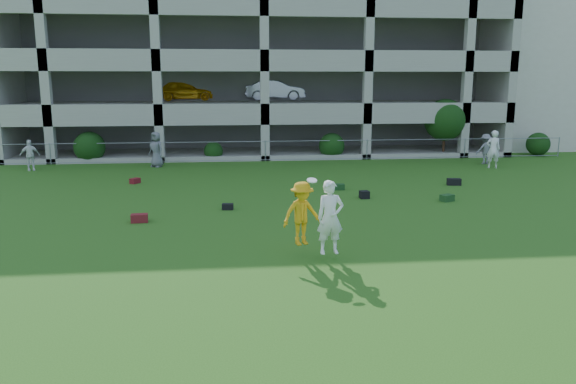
{
  "coord_description": "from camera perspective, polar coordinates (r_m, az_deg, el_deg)",
  "views": [
    {
      "loc": [
        -2.14,
        -13.22,
        4.71
      ],
      "look_at": [
        -0.4,
        3.0,
        1.4
      ],
      "focal_mm": 35.0,
      "sensor_mm": 36.0,
      "label": 1
    }
  ],
  "objects": [
    {
      "name": "bystander_c",
      "position": [
        31.16,
        -13.25,
        4.23
      ],
      "size": [
        1.1,
        1.05,
        1.9
      ],
      "primitive_type": "imported",
      "rotation": [
        0.0,
        0.0,
        -0.67
      ],
      "color": "slate",
      "rests_on": "ground"
    },
    {
      "name": "bystander_f",
      "position": [
        33.3,
        19.42,
        4.14
      ],
      "size": [
        1.15,
        0.75,
        1.68
      ],
      "primitive_type": "imported",
      "rotation": [
        0.0,
        0.0,
        3.26
      ],
      "color": "slate",
      "rests_on": "ground"
    },
    {
      "name": "bag_red_a",
      "position": [
        19.35,
        -14.86,
        -2.58
      ],
      "size": [
        0.57,
        0.35,
        0.28
      ],
      "primitive_type": "cube",
      "rotation": [
        0.0,
        0.0,
        0.09
      ],
      "color": "#571A0F",
      "rests_on": "ground"
    },
    {
      "name": "bystander_e",
      "position": [
        31.88,
        20.12,
        4.1
      ],
      "size": [
        0.81,
        0.6,
        2.02
      ],
      "primitive_type": "imported",
      "rotation": [
        0.0,
        0.0,
        2.97
      ],
      "color": "white",
      "rests_on": "ground"
    },
    {
      "name": "bag_green_g",
      "position": [
        24.27,
        5.14,
        0.53
      ],
      "size": [
        0.5,
        0.3,
        0.25
      ],
      "primitive_type": "cube",
      "rotation": [
        0.0,
        0.0,
        -0.01
      ],
      "color": "#123317",
      "rests_on": "ground"
    },
    {
      "name": "bystander_b",
      "position": [
        32.08,
        -24.76,
        3.42
      ],
      "size": [
        1.02,
        0.72,
        1.61
      ],
      "primitive_type": "imported",
      "rotation": [
        0.0,
        0.0,
        0.39
      ],
      "color": "white",
      "rests_on": "ground"
    },
    {
      "name": "bag_green_c",
      "position": [
        22.77,
        15.85,
        -0.58
      ],
      "size": [
        0.6,
        0.54,
        0.26
      ],
      "primitive_type": "cube",
      "rotation": [
        0.0,
        0.0,
        0.46
      ],
      "color": "#153B18",
      "rests_on": "ground"
    },
    {
      "name": "stucco_building",
      "position": [
        48.29,
        25.73,
        10.69
      ],
      "size": [
        16.0,
        14.0,
        10.0
      ],
      "primitive_type": "cube",
      "color": "beige",
      "rests_on": "ground"
    },
    {
      "name": "parking_garage",
      "position": [
        41.0,
        -3.23,
        13.27
      ],
      "size": [
        30.0,
        14.0,
        12.0
      ],
      "color": "#9E998C",
      "rests_on": "ground"
    },
    {
      "name": "frisbee_contest",
      "position": [
        14.82,
        2.43,
        -2.32
      ],
      "size": [
        1.71,
        1.05,
        1.99
      ],
      "color": "gold",
      "rests_on": "ground"
    },
    {
      "name": "crate_d",
      "position": [
        22.63,
        7.76,
        -0.27
      ],
      "size": [
        0.39,
        0.39,
        0.3
      ],
      "primitive_type": "cube",
      "rotation": [
        0.0,
        0.0,
        0.11
      ],
      "color": "black",
      "rests_on": "ground"
    },
    {
      "name": "bag_red_f",
      "position": [
        26.57,
        -15.28,
        1.11
      ],
      "size": [
        0.49,
        0.53,
        0.24
      ],
      "primitive_type": "cube",
      "rotation": [
        0.0,
        0.0,
        0.95
      ],
      "color": "#5C0F10",
      "rests_on": "ground"
    },
    {
      "name": "ground",
      "position": [
        14.2,
        2.93,
        -7.92
      ],
      "size": [
        100.0,
        100.0,
        0.0
      ],
      "primitive_type": "plane",
      "color": "#235114",
      "rests_on": "ground"
    },
    {
      "name": "shrub_row",
      "position": [
        33.76,
        5.44,
        5.97
      ],
      "size": [
        34.38,
        2.52,
        3.5
      ],
      "color": "#163D11",
      "rests_on": "ground"
    },
    {
      "name": "bag_black_e",
      "position": [
        26.28,
        16.51,
        1.0
      ],
      "size": [
        0.64,
        0.4,
        0.3
      ],
      "primitive_type": "cube",
      "rotation": [
        0.0,
        0.0,
        -0.18
      ],
      "color": "black",
      "rests_on": "ground"
    },
    {
      "name": "fence",
      "position": [
        32.55,
        -2.31,
        4.22
      ],
      "size": [
        36.06,
        0.06,
        1.2
      ],
      "color": "gray",
      "rests_on": "ground"
    },
    {
      "name": "bag_black_b",
      "position": [
        20.63,
        -6.15,
        -1.49
      ],
      "size": [
        0.43,
        0.3,
        0.22
      ],
      "primitive_type": "cube",
      "rotation": [
        0.0,
        0.0,
        -0.13
      ],
      "color": "black",
      "rests_on": "ground"
    }
  ]
}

